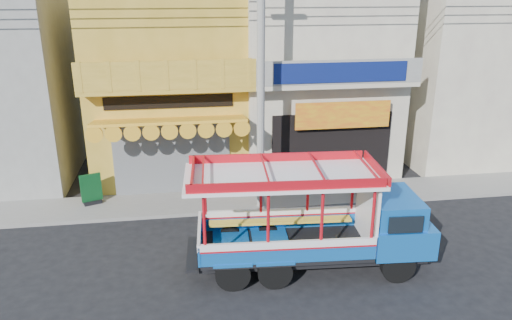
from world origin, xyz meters
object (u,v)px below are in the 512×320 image
(green_sign, at_px, (91,191))
(potted_plant_b, at_px, (367,185))
(utility_pole, at_px, (265,65))
(songthaew_truck, at_px, (328,219))
(potted_plant_c, at_px, (367,179))

(green_sign, xyz_separation_m, potted_plant_b, (9.80, -0.92, -0.00))
(utility_pole, relative_size, potted_plant_b, 30.38)
(songthaew_truck, bearing_deg, potted_plant_c, 57.93)
(utility_pole, distance_m, green_sign, 7.54)
(green_sign, distance_m, potted_plant_b, 9.84)
(utility_pole, height_order, potted_plant_c, utility_pole)
(green_sign, height_order, potted_plant_b, green_sign)
(songthaew_truck, height_order, potted_plant_c, songthaew_truck)
(songthaew_truck, distance_m, potted_plant_b, 5.09)
(green_sign, bearing_deg, utility_pole, -9.87)
(utility_pole, bearing_deg, green_sign, 170.13)
(utility_pole, xyz_separation_m, songthaew_truck, (1.04, -4.06, -3.57))
(utility_pole, relative_size, songthaew_truck, 4.22)
(green_sign, bearing_deg, potted_plant_b, -5.35)
(songthaew_truck, height_order, potted_plant_b, songthaew_truck)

